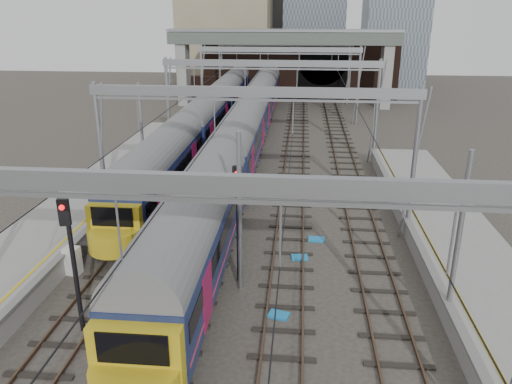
# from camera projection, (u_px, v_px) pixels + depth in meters

# --- Properties ---
(ground) EXTENTS (160.00, 160.00, 0.00)m
(ground) POSITION_uv_depth(u_px,v_px,m) (235.00, 314.00, 19.93)
(ground) COLOR #38332D
(ground) RESTS_ON ground
(platform_left) EXTENTS (4.32, 55.00, 1.12)m
(platform_left) POSITION_uv_depth(u_px,v_px,m) (22.00, 261.00, 22.95)
(platform_left) COLOR gray
(platform_left) RESTS_ON ground
(tracks) EXTENTS (14.40, 80.00, 0.22)m
(tracks) POSITION_uv_depth(u_px,v_px,m) (263.00, 188.00, 33.95)
(tracks) COLOR #4C3828
(tracks) RESTS_ON ground
(overhead_line) EXTENTS (16.80, 80.00, 8.00)m
(overhead_line) POSITION_uv_depth(u_px,v_px,m) (271.00, 78.00, 37.76)
(overhead_line) COLOR gray
(overhead_line) RESTS_ON ground
(retaining_wall) EXTENTS (28.00, 2.75, 9.00)m
(retaining_wall) POSITION_uv_depth(u_px,v_px,m) (295.00, 66.00, 66.88)
(retaining_wall) COLOR black
(retaining_wall) RESTS_ON ground
(overbridge) EXTENTS (28.00, 3.00, 9.25)m
(overbridge) POSITION_uv_depth(u_px,v_px,m) (283.00, 46.00, 60.44)
(overbridge) COLOR gray
(overbridge) RESTS_ON ground
(train_main) EXTENTS (2.78, 64.23, 4.79)m
(train_main) POSITION_uv_depth(u_px,v_px,m) (251.00, 118.00, 43.77)
(train_main) COLOR black
(train_main) RESTS_ON ground
(train_second) EXTENTS (2.61, 60.31, 4.55)m
(train_second) POSITION_uv_depth(u_px,v_px,m) (219.00, 104.00, 50.89)
(train_second) COLOR black
(train_second) RESTS_ON ground
(signal_near_left) EXTENTS (0.41, 0.49, 5.40)m
(signal_near_left) POSITION_uv_depth(u_px,v_px,m) (71.00, 251.00, 17.76)
(signal_near_left) COLOR black
(signal_near_left) RESTS_ON ground
(signal_near_centre) EXTENTS (0.41, 0.49, 5.41)m
(signal_near_centre) POSITION_uv_depth(u_px,v_px,m) (238.00, 211.00, 21.26)
(signal_near_centre) COLOR black
(signal_near_centre) RESTS_ON ground
(relay_cabinet) EXTENTS (0.74, 0.64, 1.32)m
(relay_cabinet) POSITION_uv_depth(u_px,v_px,m) (73.00, 261.00, 22.77)
(relay_cabinet) COLOR silver
(relay_cabinet) RESTS_ON ground
(equip_cover_a) EXTENTS (0.93, 0.76, 0.09)m
(equip_cover_a) POSITION_uv_depth(u_px,v_px,m) (279.00, 315.00, 19.79)
(equip_cover_a) COLOR #1A81C8
(equip_cover_a) RESTS_ON ground
(equip_cover_b) EXTENTS (0.87, 0.64, 0.10)m
(equip_cover_b) POSITION_uv_depth(u_px,v_px,m) (316.00, 239.00, 26.30)
(equip_cover_b) COLOR #1A81C8
(equip_cover_b) RESTS_ON ground
(equip_cover_c) EXTENTS (0.86, 0.65, 0.09)m
(equip_cover_c) POSITION_uv_depth(u_px,v_px,m) (300.00, 257.00, 24.40)
(equip_cover_c) COLOR #1A81C8
(equip_cover_c) RESTS_ON ground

